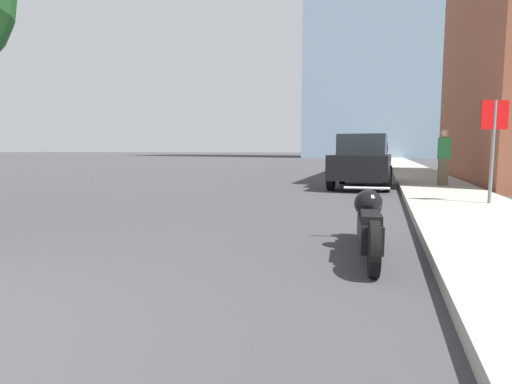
{
  "coord_description": "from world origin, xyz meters",
  "views": [
    {
      "loc": [
        3.31,
        -0.98,
        1.28
      ],
      "look_at": [
        1.18,
        5.7,
        0.54
      ],
      "focal_mm": 28.0,
      "sensor_mm": 36.0,
      "label": 1
    }
  ],
  "objects_px": {
    "pedestrian": "(444,157)",
    "parked_car_black": "(362,161)",
    "parked_car_green": "(374,157)",
    "stop_sign": "(493,133)",
    "parked_car_silver": "(378,155)",
    "parked_car_blue": "(378,154)",
    "motorcycle": "(369,223)"
  },
  "relations": [
    {
      "from": "motorcycle",
      "to": "pedestrian",
      "type": "height_order",
      "value": "pedestrian"
    },
    {
      "from": "parked_car_silver",
      "to": "pedestrian",
      "type": "distance_m",
      "value": 24.89
    },
    {
      "from": "pedestrian",
      "to": "parked_car_green",
      "type": "bearing_deg",
      "value": 101.24
    },
    {
      "from": "motorcycle",
      "to": "parked_car_silver",
      "type": "relative_size",
      "value": 0.49
    },
    {
      "from": "motorcycle",
      "to": "parked_car_blue",
      "type": "xyz_separation_m",
      "value": [
        -0.47,
        46.99,
        0.4
      ]
    },
    {
      "from": "motorcycle",
      "to": "pedestrian",
      "type": "distance_m",
      "value": 9.26
    },
    {
      "from": "parked_car_black",
      "to": "parked_car_blue",
      "type": "relative_size",
      "value": 0.96
    },
    {
      "from": "parked_car_green",
      "to": "motorcycle",
      "type": "bearing_deg",
      "value": -89.77
    },
    {
      "from": "parked_car_silver",
      "to": "parked_car_blue",
      "type": "relative_size",
      "value": 1.01
    },
    {
      "from": "motorcycle",
      "to": "stop_sign",
      "type": "distance_m",
      "value": 5.25
    },
    {
      "from": "parked_car_silver",
      "to": "parked_car_blue",
      "type": "height_order",
      "value": "parked_car_silver"
    },
    {
      "from": "parked_car_blue",
      "to": "stop_sign",
      "type": "xyz_separation_m",
      "value": [
        2.8,
        -42.45,
        0.84
      ]
    },
    {
      "from": "motorcycle",
      "to": "stop_sign",
      "type": "xyz_separation_m",
      "value": [
        2.33,
        4.54,
        1.24
      ]
    },
    {
      "from": "motorcycle",
      "to": "parked_car_green",
      "type": "relative_size",
      "value": 0.56
    },
    {
      "from": "motorcycle",
      "to": "pedestrian",
      "type": "relative_size",
      "value": 1.29
    },
    {
      "from": "pedestrian",
      "to": "parked_car_black",
      "type": "bearing_deg",
      "value": 178.79
    },
    {
      "from": "motorcycle",
      "to": "parked_car_black",
      "type": "bearing_deg",
      "value": 88.1
    },
    {
      "from": "parked_car_green",
      "to": "stop_sign",
      "type": "height_order",
      "value": "stop_sign"
    },
    {
      "from": "motorcycle",
      "to": "parked_car_blue",
      "type": "distance_m",
      "value": 47.0
    },
    {
      "from": "parked_car_green",
      "to": "pedestrian",
      "type": "relative_size",
      "value": 2.29
    },
    {
      "from": "parked_car_silver",
      "to": "pedestrian",
      "type": "bearing_deg",
      "value": -89.06
    },
    {
      "from": "parked_car_silver",
      "to": "parked_car_blue",
      "type": "xyz_separation_m",
      "value": [
        -0.12,
        13.19,
        -0.02
      ]
    },
    {
      "from": "stop_sign",
      "to": "parked_car_green",
      "type": "bearing_deg",
      "value": 99.39
    },
    {
      "from": "stop_sign",
      "to": "pedestrian",
      "type": "xyz_separation_m",
      "value": [
        -0.34,
        4.48,
        -0.56
      ]
    },
    {
      "from": "parked_car_blue",
      "to": "stop_sign",
      "type": "relative_size",
      "value": 2.12
    },
    {
      "from": "motorcycle",
      "to": "parked_car_blue",
      "type": "relative_size",
      "value": 0.5
    },
    {
      "from": "stop_sign",
      "to": "pedestrian",
      "type": "bearing_deg",
      "value": 94.36
    },
    {
      "from": "motorcycle",
      "to": "parked_car_silver",
      "type": "xyz_separation_m",
      "value": [
        -0.36,
        33.8,
        0.42
      ]
    },
    {
      "from": "motorcycle",
      "to": "parked_car_black",
      "type": "relative_size",
      "value": 0.52
    },
    {
      "from": "motorcycle",
      "to": "parked_car_silver",
      "type": "distance_m",
      "value": 33.8
    },
    {
      "from": "parked_car_blue",
      "to": "pedestrian",
      "type": "bearing_deg",
      "value": -89.88
    },
    {
      "from": "motorcycle",
      "to": "parked_car_blue",
      "type": "height_order",
      "value": "parked_car_blue"
    }
  ]
}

